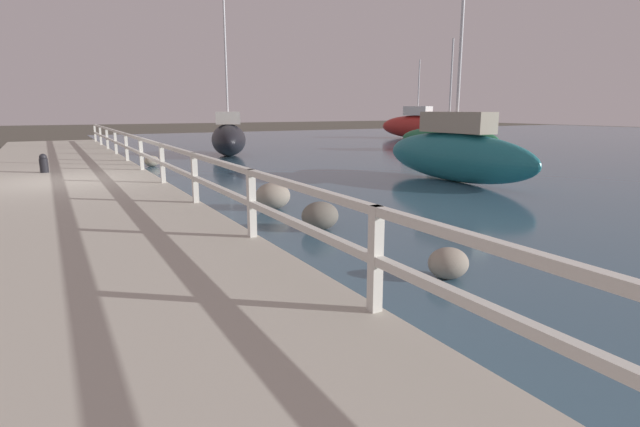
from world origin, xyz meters
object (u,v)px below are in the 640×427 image
sailboat_teal (455,152)px  sailboat_red (417,126)px  mooring_bollard (44,163)px  sailboat_green (448,136)px  sailboat_black (229,138)px

sailboat_teal → sailboat_red: sailboat_teal is taller
mooring_bollard → sailboat_red: (23.18, 12.18, 0.33)m
mooring_bollard → sailboat_teal: (10.28, -5.16, 0.26)m
mooring_bollard → sailboat_green: 17.80m
sailboat_teal → sailboat_black: bearing=106.0°
sailboat_red → sailboat_black: bearing=-177.1°
sailboat_teal → sailboat_black: 11.32m
mooring_bollard → sailboat_black: bearing=38.4°
mooring_bollard → sailboat_red: sailboat_red is taller
sailboat_green → sailboat_black: sailboat_black is taller
sailboat_red → sailboat_black: (-15.93, -6.44, -0.12)m
sailboat_green → sailboat_red: (5.63, 9.22, 0.17)m
mooring_bollard → sailboat_teal: size_ratio=0.07×
mooring_bollard → sailboat_green: sailboat_green is taller
sailboat_teal → sailboat_black: (-3.03, 10.91, -0.05)m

